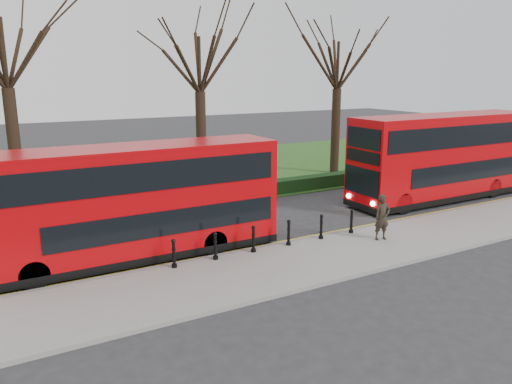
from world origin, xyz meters
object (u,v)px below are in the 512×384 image
pedestrian (382,217)px  bus_lead (137,203)px  bollard_row (271,236)px  bus_rear (444,157)px

pedestrian → bus_lead: bearing=169.9°
bus_lead → pedestrian: 9.81m
bollard_row → pedestrian: size_ratio=4.30×
bollard_row → pedestrian: pedestrian is taller
bollard_row → bus_lead: size_ratio=0.76×
bus_rear → pedestrian: 9.12m
bus_lead → pedestrian: size_ratio=5.66×
bus_rear → pedestrian: size_ratio=6.17×
bus_lead → bus_rear: size_ratio=0.92×
bus_lead → bus_rear: (17.36, 0.72, 0.20)m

